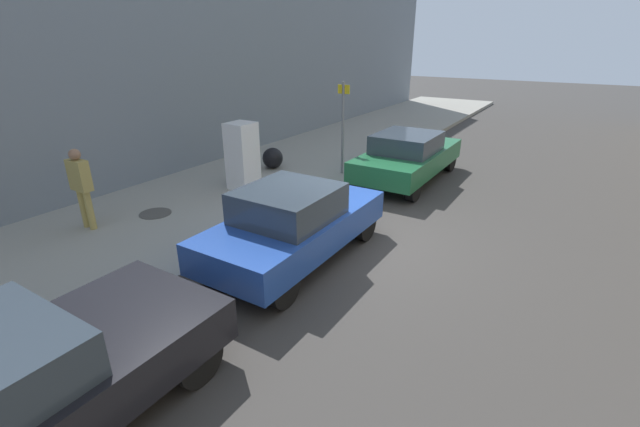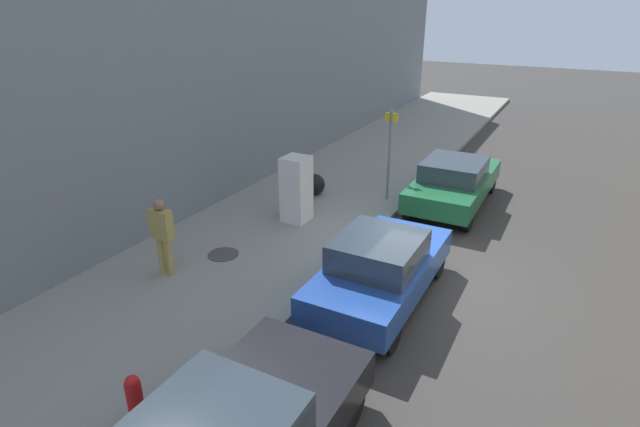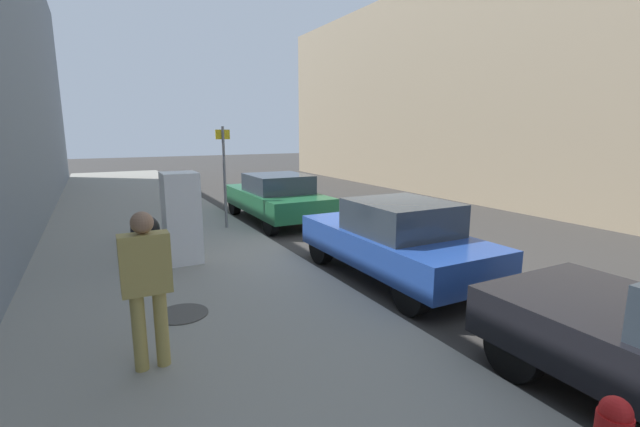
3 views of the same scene
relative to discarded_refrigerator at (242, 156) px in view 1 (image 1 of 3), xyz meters
The scene contains 10 objects.
ground_plane 4.07m from the discarded_refrigerator, 15.55° to the right, with size 80.00×80.00×0.00m, color #383533.
sidewalk_slab 1.43m from the discarded_refrigerator, 103.96° to the right, with size 4.73×44.00×0.16m, color gray.
building_facade_near 5.06m from the discarded_refrigerator, 164.28° to the right, with size 2.25×39.60×8.47m, color slate.
discarded_refrigerator is the anchor object (origin of this frame).
manhole_cover 2.66m from the discarded_refrigerator, 101.13° to the right, with size 0.70×0.70×0.02m, color #47443F.
street_sign_post 3.02m from the discarded_refrigerator, 58.72° to the left, with size 0.36×0.07×2.58m.
trash_bag 2.00m from the discarded_refrigerator, 104.70° to the left, with size 0.62×0.62×0.62m, color black.
pedestrian_walking_far 3.82m from the discarded_refrigerator, 105.14° to the right, with size 0.49×0.23×1.68m.
parked_hatchback_blue 3.99m from the discarded_refrigerator, 35.41° to the right, with size 1.72×3.95×1.44m.
parked_sedan_green 4.65m from the discarded_refrigerator, 45.66° to the left, with size 1.80×4.35×1.40m.
Camera 1 is at (3.61, -7.01, 3.83)m, focal length 24.00 mm.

